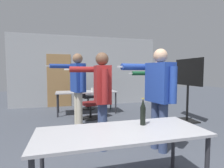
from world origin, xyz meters
TOP-DOWN VIEW (x-y plane):
  - back_wall at (-0.03, 5.66)m, footprint 5.87×0.12m
  - conference_table_near at (-0.28, 0.30)m, footprint 1.87×0.73m
  - conference_table_far at (-0.20, 4.25)m, footprint 1.95×0.76m
  - tv_screen at (2.39, 2.57)m, footprint 0.44×1.05m
  - person_far_watching at (1.22, 2.22)m, footprint 0.74×0.65m
  - person_right_polo at (-0.26, 1.51)m, footprint 0.78×0.69m
  - person_left_plaid at (-0.59, 2.83)m, footprint 0.92×0.61m
  - person_center_tall at (0.67, 1.16)m, footprint 0.91×0.69m
  - office_chair_far_left at (-0.10, 3.56)m, footprint 0.63×0.59m
  - office_chair_near_pushed at (-0.14, 4.85)m, footprint 0.65×0.62m
  - beer_bottle at (0.03, 0.43)m, footprint 0.07×0.07m
  - drink_cup at (-0.02, 4.15)m, footprint 0.09×0.09m

SIDE VIEW (x-z plane):
  - office_chair_far_left at x=-0.10m, z-range -0.04..0.87m
  - office_chair_near_pushed at x=-0.14m, z-range -0.03..0.89m
  - conference_table_near at x=-0.28m, z-range 0.30..1.02m
  - conference_table_far at x=-0.20m, z-range 0.30..1.02m
  - drink_cup at x=-0.02m, z-range 0.72..0.84m
  - beer_bottle at x=0.03m, z-range 0.71..1.05m
  - person_far_watching at x=1.22m, z-range 0.16..1.78m
  - person_right_polo at x=-0.26m, z-range 0.17..1.89m
  - person_center_tall at x=0.67m, z-range 0.18..1.94m
  - tv_screen at x=2.39m, z-range 0.21..1.94m
  - person_left_plaid at x=-0.59m, z-range 0.20..2.01m
  - back_wall at x=-0.03m, z-range -0.01..2.79m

